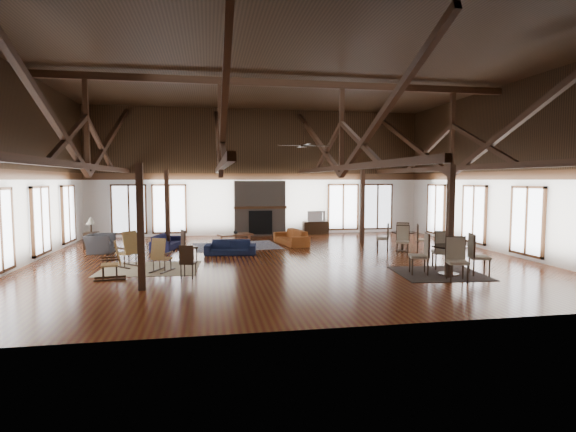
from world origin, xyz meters
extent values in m
plane|color=#5D3013|center=(0.00, 0.00, 0.00)|extent=(16.00, 16.00, 0.00)
cube|color=black|center=(0.00, 0.00, 6.00)|extent=(16.00, 14.00, 0.02)
cube|color=silver|center=(0.00, 7.00, 3.00)|extent=(16.00, 0.02, 6.00)
cube|color=silver|center=(0.00, -7.00, 3.00)|extent=(16.00, 0.02, 6.00)
cube|color=silver|center=(-8.00, 0.00, 3.00)|extent=(0.02, 14.00, 6.00)
cube|color=silver|center=(8.00, 0.00, 3.00)|extent=(0.02, 14.00, 6.00)
cube|color=black|center=(0.00, 0.00, 5.75)|extent=(15.60, 0.18, 0.22)
cube|color=black|center=(-6.00, 0.00, 3.05)|extent=(0.16, 13.70, 0.18)
cube|color=black|center=(-6.00, 0.00, 4.40)|extent=(0.14, 0.14, 2.70)
cube|color=black|center=(-6.00, 3.50, 4.28)|extent=(0.15, 7.07, 3.12)
cube|color=black|center=(-6.00, -3.50, 4.28)|extent=(0.15, 7.07, 3.12)
cube|color=black|center=(-2.00, 0.00, 3.05)|extent=(0.16, 13.70, 0.18)
cube|color=black|center=(-2.00, 0.00, 4.40)|extent=(0.14, 0.14, 2.70)
cube|color=black|center=(-2.00, 3.50, 4.28)|extent=(0.15, 7.07, 3.12)
cube|color=black|center=(-2.00, -3.50, 4.28)|extent=(0.15, 7.07, 3.12)
cube|color=black|center=(2.00, 0.00, 3.05)|extent=(0.16, 13.70, 0.18)
cube|color=black|center=(2.00, 0.00, 4.40)|extent=(0.14, 0.14, 2.70)
cube|color=black|center=(2.00, 3.50, 4.28)|extent=(0.15, 7.07, 3.12)
cube|color=black|center=(2.00, -3.50, 4.28)|extent=(0.15, 7.07, 3.12)
cube|color=black|center=(6.00, 0.00, 3.05)|extent=(0.16, 13.70, 0.18)
cube|color=black|center=(6.00, 0.00, 4.40)|extent=(0.14, 0.14, 2.70)
cube|color=black|center=(6.00, 3.50, 4.28)|extent=(0.15, 7.07, 3.12)
cube|color=black|center=(6.00, -3.50, 4.28)|extent=(0.15, 7.07, 3.12)
cube|color=black|center=(-4.00, -3.50, 1.52)|extent=(0.16, 0.16, 3.05)
cube|color=black|center=(4.00, -3.50, 1.52)|extent=(0.16, 0.16, 3.05)
cube|color=black|center=(-4.00, 3.50, 1.52)|extent=(0.16, 0.16, 3.05)
cube|color=black|center=(4.00, 3.50, 1.52)|extent=(0.16, 0.16, 3.05)
cube|color=#675A4E|center=(0.00, 6.68, 1.30)|extent=(2.40, 0.62, 2.60)
cube|color=black|center=(0.00, 6.36, 0.65)|extent=(1.10, 0.06, 1.10)
cube|color=#392011|center=(0.00, 6.40, 1.35)|extent=(2.50, 0.20, 0.12)
cylinder|color=black|center=(0.50, -1.00, 4.05)|extent=(0.04, 0.04, 0.70)
cylinder|color=black|center=(0.50, -1.00, 3.70)|extent=(0.20, 0.20, 0.10)
cube|color=black|center=(0.95, -1.00, 3.70)|extent=(0.70, 0.12, 0.02)
cube|color=black|center=(0.50, -0.55, 3.70)|extent=(0.12, 0.70, 0.02)
cube|color=black|center=(0.05, -1.00, 3.70)|extent=(0.70, 0.12, 0.02)
cube|color=black|center=(0.50, -1.45, 3.70)|extent=(0.12, 0.70, 0.02)
imported|color=#121933|center=(-1.65, 1.27, 0.26)|extent=(1.87, 0.96, 0.52)
imported|color=#141639|center=(-3.99, 3.12, 0.28)|extent=(2.02, 1.17, 0.55)
imported|color=brown|center=(0.92, 3.40, 0.30)|extent=(2.19, 1.20, 0.60)
cube|color=brown|center=(-1.37, 3.25, 0.47)|extent=(1.46, 1.07, 0.06)
cube|color=brown|center=(-1.92, 3.03, 0.22)|extent=(0.06, 0.06, 0.44)
cube|color=brown|center=(-1.92, 3.46, 0.22)|extent=(0.06, 0.06, 0.44)
cube|color=brown|center=(-0.82, 3.03, 0.22)|extent=(0.06, 0.06, 0.44)
cube|color=brown|center=(-0.82, 3.46, 0.22)|extent=(0.06, 0.06, 0.44)
imported|color=#B2B2B2|center=(-1.35, 3.28, 0.59)|extent=(0.20, 0.20, 0.18)
imported|color=#2B2B2D|center=(-6.32, 2.54, 0.34)|extent=(1.07, 0.94, 0.67)
cube|color=black|center=(-6.84, 3.54, 0.32)|extent=(0.48, 0.48, 0.65)
cylinder|color=black|center=(-6.84, 3.54, 0.84)|extent=(0.08, 0.08, 0.39)
cone|color=beige|center=(-6.84, 3.54, 1.10)|extent=(0.34, 0.34, 0.28)
cube|color=olive|center=(-4.88, -0.42, 0.42)|extent=(0.67, 0.67, 0.05)
cube|color=olive|center=(-4.72, -0.58, 0.76)|extent=(0.48, 0.47, 0.70)
cube|color=black|center=(-5.02, -0.56, 0.03)|extent=(0.64, 0.65, 0.05)
cube|color=black|center=(-4.73, -0.28, 0.03)|extent=(0.64, 0.65, 0.05)
cube|color=olive|center=(-3.74, -1.32, 0.38)|extent=(0.57, 0.57, 0.05)
cube|color=olive|center=(-3.83, -1.50, 0.68)|extent=(0.46, 0.34, 0.63)
cube|color=black|center=(-3.90, -1.24, 0.02)|extent=(0.38, 0.71, 0.05)
cube|color=black|center=(-3.58, -1.40, 0.02)|extent=(0.38, 0.71, 0.05)
cube|color=olive|center=(-5.01, -2.14, 0.39)|extent=(0.50, 0.51, 0.05)
cube|color=olive|center=(-4.81, -2.10, 0.70)|extent=(0.24, 0.47, 0.64)
cube|color=black|center=(-4.98, -2.32, 0.02)|extent=(0.79, 0.18, 0.05)
cube|color=black|center=(-5.04, -1.95, 0.02)|extent=(0.79, 0.18, 0.05)
cube|color=black|center=(-3.03, 0.14, 0.47)|extent=(0.56, 0.56, 0.05)
cube|color=black|center=(-3.22, 0.07, 0.76)|extent=(0.18, 0.43, 0.58)
cylinder|color=black|center=(-3.03, 0.14, 0.24)|extent=(0.04, 0.04, 0.47)
cube|color=black|center=(-2.96, -2.31, 0.41)|extent=(0.47, 0.47, 0.05)
cube|color=black|center=(-3.00, -2.48, 0.66)|extent=(0.38, 0.13, 0.50)
cylinder|color=black|center=(-2.96, -2.31, 0.21)|extent=(0.03, 0.03, 0.41)
cylinder|color=black|center=(4.19, -3.17, 0.80)|extent=(0.94, 0.94, 0.04)
cylinder|color=black|center=(4.19, -3.17, 0.41)|extent=(0.10, 0.10, 0.78)
cylinder|color=black|center=(4.19, -3.17, 0.02)|extent=(0.57, 0.57, 0.04)
cylinder|color=black|center=(4.68, 0.96, 0.71)|extent=(0.83, 0.83, 0.04)
cylinder|color=black|center=(4.68, 0.96, 0.36)|extent=(0.10, 0.10, 0.69)
cylinder|color=black|center=(4.68, 0.96, 0.02)|extent=(0.50, 0.50, 0.04)
imported|color=#B2B2B2|center=(4.18, -3.16, 0.87)|extent=(0.12, 0.12, 0.10)
imported|color=#B2B2B2|center=(4.73, 1.00, 0.77)|extent=(0.12, 0.12, 0.10)
cube|color=black|center=(2.76, 6.75, 0.31)|extent=(1.22, 0.46, 0.61)
imported|color=#B2B2B2|center=(2.76, 6.75, 0.87)|extent=(0.91, 0.24, 0.52)
cube|color=#CCBD8D|center=(-4.15, -0.84, 0.01)|extent=(2.97, 2.41, 0.01)
cube|color=#181B43|center=(-1.32, 3.33, 0.01)|extent=(3.54, 2.81, 0.01)
cube|color=black|center=(4.00, -3.00, 0.01)|extent=(2.54, 2.34, 0.01)
camera|label=1|loc=(-2.40, -14.57, 2.64)|focal=28.00mm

